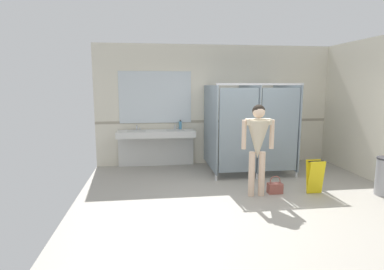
% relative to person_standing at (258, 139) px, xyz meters
% --- Properties ---
extents(ground_plane, '(6.03, 5.43, 0.10)m').
position_rel_person_standing_xyz_m(ground_plane, '(-0.10, -0.01, -1.06)').
color(ground_plane, '#9E998E').
extents(wall_back, '(6.03, 0.12, 2.87)m').
position_rel_person_standing_xyz_m(wall_back, '(-0.10, 2.46, 0.43)').
color(wall_back, beige).
rests_on(wall_back, ground_plane).
extents(wall_back_tile_band, '(6.03, 0.01, 0.06)m').
position_rel_person_standing_xyz_m(wall_back_tile_band, '(-0.10, 2.40, 0.04)').
color(wall_back_tile_band, '#9E937F').
rests_on(wall_back_tile_band, wall_back).
extents(vanity_counter, '(1.80, 0.53, 1.00)m').
position_rel_person_standing_xyz_m(vanity_counter, '(-1.70, 2.21, -0.37)').
color(vanity_counter, silver).
rests_on(vanity_counter, ground_plane).
extents(mirror_panel, '(1.70, 0.02, 1.21)m').
position_rel_person_standing_xyz_m(mirror_panel, '(-1.70, 2.39, 0.63)').
color(mirror_panel, silver).
rests_on(mirror_panel, wall_back).
extents(bathroom_stalls, '(1.79, 1.49, 1.96)m').
position_rel_person_standing_xyz_m(bathroom_stalls, '(0.35, 1.45, 0.02)').
color(bathroom_stalls, gray).
rests_on(bathroom_stalls, ground_plane).
extents(person_standing, '(0.57, 0.42, 1.60)m').
position_rel_person_standing_xyz_m(person_standing, '(0.00, 0.00, 0.00)').
color(person_standing, beige).
rests_on(person_standing, ground_plane).
extents(handbag, '(0.26, 0.15, 0.32)m').
position_rel_person_standing_xyz_m(handbag, '(0.38, 0.08, -0.91)').
color(handbag, '#934C42').
rests_on(handbag, ground_plane).
extents(soap_dispenser, '(0.07, 0.07, 0.22)m').
position_rel_person_standing_xyz_m(soap_dispenser, '(-1.12, 2.28, -0.03)').
color(soap_dispenser, teal).
rests_on(soap_dispenser, vanity_counter).
extents(wet_floor_sign, '(0.28, 0.19, 0.61)m').
position_rel_person_standing_xyz_m(wet_floor_sign, '(1.08, -0.02, -0.70)').
color(wet_floor_sign, yellow).
rests_on(wet_floor_sign, ground_plane).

